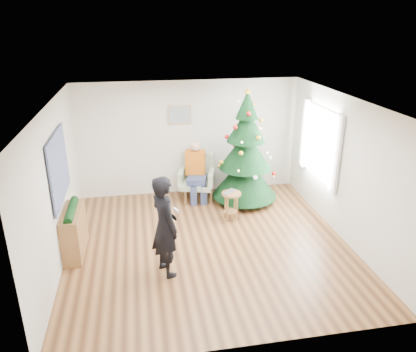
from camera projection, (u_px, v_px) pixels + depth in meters
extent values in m
plane|color=brown|center=(208.00, 244.00, 7.38)|extent=(5.00, 5.00, 0.00)
plane|color=white|center=(208.00, 102.00, 6.43)|extent=(5.00, 5.00, 0.00)
plane|color=silver|center=(189.00, 138.00, 9.20)|extent=(5.00, 0.00, 5.00)
plane|color=silver|center=(247.00, 258.00, 4.62)|extent=(5.00, 0.00, 5.00)
plane|color=silver|center=(55.00, 188.00, 6.50)|extent=(0.00, 5.00, 5.00)
plane|color=silver|center=(344.00, 169.00, 7.32)|extent=(0.00, 5.00, 5.00)
cube|color=white|center=(320.00, 143.00, 8.16)|extent=(0.04, 1.30, 1.40)
cube|color=white|center=(336.00, 154.00, 7.47)|extent=(0.05, 0.25, 1.50)
cube|color=white|center=(304.00, 133.00, 8.84)|extent=(0.05, 0.25, 1.50)
cylinder|color=#3F2816|center=(244.00, 194.00, 9.09)|extent=(0.11, 0.11, 0.33)
cone|color=black|center=(245.00, 176.00, 8.93)|extent=(1.42, 1.42, 0.93)
cone|color=black|center=(246.00, 150.00, 8.71)|extent=(1.14, 1.14, 0.82)
cone|color=black|center=(247.00, 125.00, 8.51)|extent=(0.83, 0.83, 0.71)
cone|color=black|center=(247.00, 104.00, 8.35)|extent=(0.48, 0.48, 0.60)
cone|color=gold|center=(248.00, 89.00, 8.24)|extent=(0.15, 0.15, 0.15)
cylinder|color=brown|center=(231.00, 194.00, 8.11)|extent=(0.39, 0.39, 0.04)
cylinder|color=brown|center=(231.00, 211.00, 8.25)|extent=(0.29, 0.29, 0.02)
imported|color=silver|center=(231.00, 192.00, 8.10)|extent=(0.37, 0.37, 0.03)
cube|color=#96A786|center=(196.00, 184.00, 9.10)|extent=(0.87, 0.83, 0.12)
cube|color=#96A786|center=(198.00, 165.00, 9.26)|extent=(0.72, 0.31, 0.60)
cube|color=#96A786|center=(181.00, 177.00, 9.07)|extent=(0.25, 0.57, 0.30)
cube|color=#96A786|center=(211.00, 178.00, 9.01)|extent=(0.25, 0.57, 0.30)
cube|color=navy|center=(197.00, 180.00, 8.97)|extent=(0.51, 0.52, 0.14)
cube|color=#C25D12|center=(195.00, 163.00, 9.06)|extent=(0.47, 0.33, 0.55)
sphere|color=tan|center=(195.00, 147.00, 8.90)|extent=(0.22, 0.22, 0.22)
imported|color=black|center=(165.00, 226.00, 6.29)|extent=(0.60, 0.71, 1.67)
cube|color=white|center=(176.00, 210.00, 6.19)|extent=(0.08, 0.13, 0.04)
cube|color=brown|center=(74.00, 232.00, 6.99)|extent=(0.32, 1.01, 0.80)
cylinder|color=black|center=(71.00, 210.00, 6.84)|extent=(0.14, 0.90, 0.14)
cube|color=black|center=(59.00, 167.00, 6.69)|extent=(0.03, 1.50, 1.15)
cube|color=tan|center=(180.00, 115.00, 8.94)|extent=(0.52, 0.03, 0.42)
cube|color=gray|center=(180.00, 115.00, 8.91)|extent=(0.44, 0.02, 0.34)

